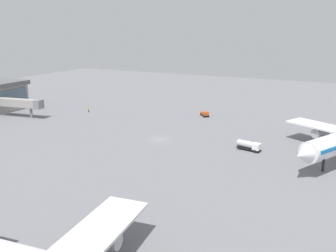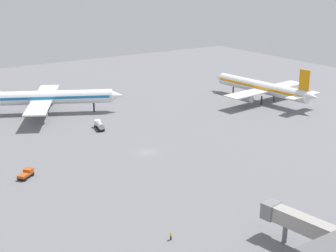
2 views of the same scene
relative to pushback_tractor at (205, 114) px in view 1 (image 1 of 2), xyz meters
name	(u,v)px [view 1 (image 1 of 2)]	position (x,y,z in m)	size (l,w,h in m)	color
ground	(160,139)	(32.70, -1.36, -0.97)	(288.00, 288.00, 0.00)	slate
pushback_tractor	(205,114)	(0.00, 0.00, 0.00)	(4.62, 4.24, 1.90)	black
fuel_truck	(249,145)	(30.84, 24.10, 0.42)	(3.27, 6.56, 2.50)	black
ground_crew_worker	(88,110)	(13.19, -42.48, -0.12)	(0.51, 0.53, 1.67)	#1E2338
jet_bridge	(21,103)	(30.64, -58.55, 4.16)	(5.74, 18.53, 6.74)	#9E9993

